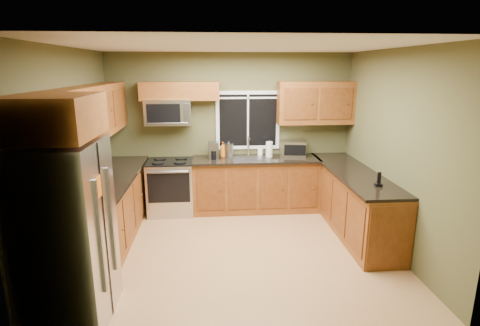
{
  "coord_description": "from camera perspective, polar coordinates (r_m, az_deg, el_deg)",
  "views": [
    {
      "loc": [
        -0.34,
        -4.71,
        2.45
      ],
      "look_at": [
        0.05,
        0.35,
        1.15
      ],
      "focal_mm": 28.0,
      "sensor_mm": 36.0,
      "label": 1
    }
  ],
  "objects": [
    {
      "name": "floor",
      "position": [
        5.32,
        -0.25,
        -13.05
      ],
      "size": [
        4.2,
        4.2,
        0.0
      ],
      "primitive_type": "plane",
      "color": "#A9794A",
      "rests_on": "ground"
    },
    {
      "name": "ceiling",
      "position": [
        4.73,
        -0.29,
        17.4
      ],
      "size": [
        4.2,
        4.2,
        0.0
      ],
      "primitive_type": "plane",
      "rotation": [
        3.14,
        0.0,
        0.0
      ],
      "color": "white",
      "rests_on": "back_wall"
    },
    {
      "name": "back_wall",
      "position": [
        6.61,
        -1.41,
        4.79
      ],
      "size": [
        4.2,
        0.0,
        4.2
      ],
      "primitive_type": "plane",
      "rotation": [
        1.57,
        0.0,
        0.0
      ],
      "color": "#4E4D2B",
      "rests_on": "ground"
    },
    {
      "name": "front_wall",
      "position": [
        3.13,
        2.14,
        -6.22
      ],
      "size": [
        4.2,
        0.0,
        4.2
      ],
      "primitive_type": "plane",
      "rotation": [
        -1.57,
        0.0,
        0.0
      ],
      "color": "#4E4D2B",
      "rests_on": "ground"
    },
    {
      "name": "left_wall",
      "position": [
        5.15,
        -24.29,
        0.73
      ],
      "size": [
        0.0,
        3.6,
        3.6
      ],
      "primitive_type": "plane",
      "rotation": [
        1.57,
        0.0,
        1.57
      ],
      "color": "#4E4D2B",
      "rests_on": "ground"
    },
    {
      "name": "right_wall",
      "position": [
        5.42,
        22.48,
        1.55
      ],
      "size": [
        0.0,
        3.6,
        3.6
      ],
      "primitive_type": "plane",
      "rotation": [
        1.57,
        0.0,
        -1.57
      ],
      "color": "#4E4D2B",
      "rests_on": "ground"
    },
    {
      "name": "window",
      "position": [
        6.58,
        1.21,
        6.53
      ],
      "size": [
        1.12,
        0.03,
        1.02
      ],
      "color": "white",
      "rests_on": "back_wall"
    },
    {
      "name": "base_cabinets_left",
      "position": [
        5.74,
        -18.97,
        -6.82
      ],
      "size": [
        0.6,
        2.65,
        0.9
      ],
      "primitive_type": "cube",
      "color": "brown",
      "rests_on": "ground"
    },
    {
      "name": "countertop_left",
      "position": [
        5.59,
        -19.11,
        -2.33
      ],
      "size": [
        0.65,
        2.65,
        0.04
      ],
      "primitive_type": "cube",
      "color": "black",
      "rests_on": "base_cabinets_left"
    },
    {
      "name": "base_cabinets_back",
      "position": [
        6.57,
        2.4,
        -3.37
      ],
      "size": [
        2.17,
        0.6,
        0.9
      ],
      "primitive_type": "cube",
      "color": "brown",
      "rests_on": "ground"
    },
    {
      "name": "countertop_back",
      "position": [
        6.42,
        2.47,
        0.56
      ],
      "size": [
        2.17,
        0.65,
        0.04
      ],
      "primitive_type": "cube",
      "color": "black",
      "rests_on": "base_cabinets_back"
    },
    {
      "name": "base_cabinets_peninsula",
      "position": [
        6.01,
        16.8,
        -5.7
      ],
      "size": [
        0.6,
        2.52,
        0.9
      ],
      "color": "brown",
      "rests_on": "ground"
    },
    {
      "name": "countertop_peninsula",
      "position": [
        5.87,
        16.88,
        -1.37
      ],
      "size": [
        0.65,
        2.5,
        0.04
      ],
      "primitive_type": "cube",
      "color": "black",
      "rests_on": "base_cabinets_peninsula"
    },
    {
      "name": "upper_cabinets_left",
      "position": [
        5.46,
        -21.56,
        7.17
      ],
      "size": [
        0.33,
        2.65,
        0.72
      ],
      "primitive_type": "cube",
      "color": "brown",
      "rests_on": "left_wall"
    },
    {
      "name": "upper_cabinets_back_left",
      "position": [
        6.38,
        -9.16,
        10.77
      ],
      "size": [
        1.3,
        0.33,
        0.3
      ],
      "primitive_type": "cube",
      "color": "brown",
      "rests_on": "back_wall"
    },
    {
      "name": "upper_cabinets_back_right",
      "position": [
        6.62,
        11.44,
        8.98
      ],
      "size": [
        1.3,
        0.33,
        0.72
      ],
      "primitive_type": "cube",
      "color": "brown",
      "rests_on": "back_wall"
    },
    {
      "name": "upper_cabinet_over_fridge",
      "position": [
        3.71,
        -26.72,
        6.35
      ],
      "size": [
        0.72,
        0.9,
        0.38
      ],
      "primitive_type": "cube",
      "color": "brown",
      "rests_on": "left_wall"
    },
    {
      "name": "refrigerator",
      "position": [
        4.0,
        -24.87,
        -9.86
      ],
      "size": [
        0.74,
        0.9,
        1.8
      ],
      "color": "#B7B7BC",
      "rests_on": "ground"
    },
    {
      "name": "range",
      "position": [
        6.53,
        -10.46,
        -3.55
      ],
      "size": [
        0.76,
        0.69,
        0.94
      ],
      "color": "#B7B7BC",
      "rests_on": "ground"
    },
    {
      "name": "microwave",
      "position": [
        6.4,
        -10.86,
        7.65
      ],
      "size": [
        0.76,
        0.41,
        0.42
      ],
      "color": "#B7B7BC",
      "rests_on": "back_wall"
    },
    {
      "name": "sink",
      "position": [
        6.41,
        1.44,
        0.86
      ],
      "size": [
        0.6,
        0.42,
        0.36
      ],
      "color": "slate",
      "rests_on": "countertop_back"
    },
    {
      "name": "toaster_oven",
      "position": [
        6.62,
        8.07,
        2.24
      ],
      "size": [
        0.48,
        0.4,
        0.27
      ],
      "color": "#B7B7BC",
      "rests_on": "countertop_back"
    },
    {
      "name": "coffee_maker",
      "position": [
        6.38,
        -4.06,
        1.85
      ],
      "size": [
        0.18,
        0.24,
        0.28
      ],
      "color": "slate",
      "rests_on": "countertop_back"
    },
    {
      "name": "kettle",
      "position": [
        6.46,
        -1.74,
        2.05
      ],
      "size": [
        0.21,
        0.21,
        0.29
      ],
      "color": "#B7B7BC",
      "rests_on": "countertop_back"
    },
    {
      "name": "paper_towel_roll",
      "position": [
        6.49,
        4.47,
        2.09
      ],
      "size": [
        0.13,
        0.13,
        0.3
      ],
      "color": "white",
      "rests_on": "countertop_back"
    },
    {
      "name": "soap_bottle_a",
      "position": [
        6.45,
        -2.63,
        2.05
      ],
      "size": [
        0.14,
        0.14,
        0.27
      ],
      "primitive_type": "imported",
      "rotation": [
        0.0,
        0.0,
        0.43
      ],
      "color": "#C66212",
      "rests_on": "countertop_back"
    },
    {
      "name": "soap_bottle_b",
      "position": [
        6.62,
        3.14,
        1.93
      ],
      "size": [
        0.1,
        0.1,
        0.17
      ],
      "primitive_type": "imported",
      "rotation": [
        0.0,
        0.0,
        -0.39
      ],
      "color": "white",
      "rests_on": "countertop_back"
    },
    {
      "name": "cordless_phone",
      "position": [
        5.22,
        20.38,
        -2.72
      ],
      "size": [
        0.1,
        0.1,
        0.19
      ],
      "color": "black",
      "rests_on": "countertop_peninsula"
    }
  ]
}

